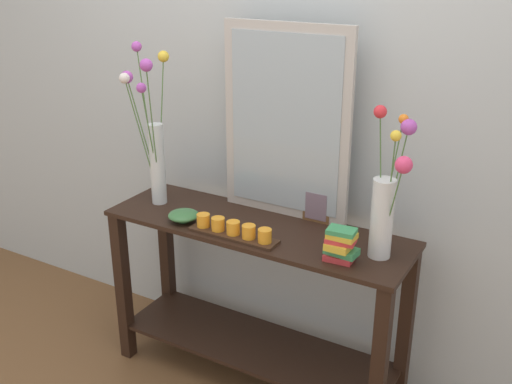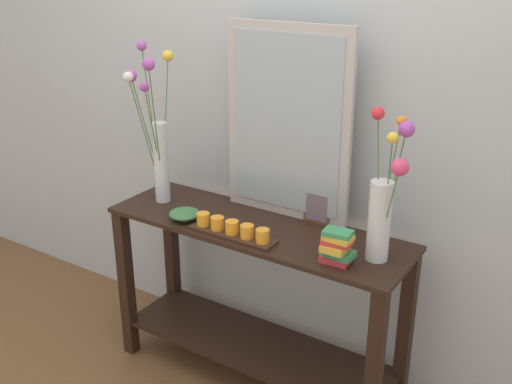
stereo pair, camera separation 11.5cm
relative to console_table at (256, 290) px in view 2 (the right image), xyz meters
name	(u,v)px [view 2 (the right image)]	position (x,y,z in m)	size (l,w,h in m)	color
ground_plane	(256,378)	(0.00, 0.00, -0.48)	(7.00, 6.00, 0.02)	brown
wall_back	(297,82)	(0.00, 0.33, 0.88)	(6.40, 0.08, 2.70)	#B2BCC1
console_table	(256,290)	(0.00, 0.00, 0.00)	(1.35, 0.42, 0.79)	black
mirror_leaning	(287,124)	(0.04, 0.18, 0.73)	(0.59, 0.03, 0.83)	#B7B2AD
tall_vase_left	(157,137)	(-0.52, -0.01, 0.63)	(0.24, 0.28, 0.73)	silver
vase_right	(383,204)	(0.56, 0.00, 0.55)	(0.18, 0.17, 0.58)	silver
candle_tray	(232,230)	(-0.03, -0.14, 0.35)	(0.39, 0.09, 0.07)	#382316
picture_frame_small	(317,208)	(0.20, 0.17, 0.39)	(0.12, 0.01, 0.14)	brown
decorative_bowl	(185,214)	(-0.30, -0.11, 0.34)	(0.13, 0.13, 0.05)	#38703D
book_stack	(337,247)	(0.43, -0.11, 0.38)	(0.13, 0.10, 0.14)	#C63338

